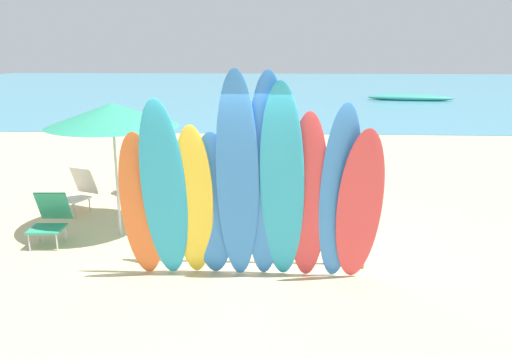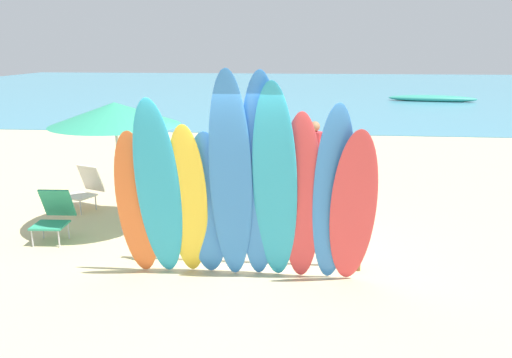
# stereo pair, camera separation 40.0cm
# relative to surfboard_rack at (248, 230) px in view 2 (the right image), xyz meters

# --- Properties ---
(ground) EXTENTS (60.00, 60.00, 0.00)m
(ground) POSITION_rel_surfboard_rack_xyz_m (0.00, 14.00, -0.53)
(ground) COLOR #D3BC8C
(ocean_water) EXTENTS (60.00, 40.00, 0.02)m
(ocean_water) POSITION_rel_surfboard_rack_xyz_m (0.00, 31.27, -0.52)
(ocean_water) COLOR teal
(ocean_water) RESTS_ON ground
(surfboard_rack) EXTENTS (3.20, 0.07, 0.67)m
(surfboard_rack) POSITION_rel_surfboard_rack_xyz_m (0.00, 0.00, 0.00)
(surfboard_rack) COLOR brown
(surfboard_rack) RESTS_ON ground
(surfboard_orange_0) EXTENTS (0.56, 0.47, 2.04)m
(surfboard_orange_0) POSITION_rel_surfboard_rack_xyz_m (-1.41, -0.48, 0.48)
(surfboard_orange_0) COLOR orange
(surfboard_orange_0) RESTS_ON ground
(surfboard_teal_1) EXTENTS (0.58, 0.76, 2.47)m
(surfboard_teal_1) POSITION_rel_surfboard_rack_xyz_m (-1.07, -0.60, 0.70)
(surfboard_teal_1) COLOR #289EC6
(surfboard_teal_1) RESTS_ON ground
(surfboard_yellow_2) EXTENTS (0.57, 0.72, 2.15)m
(surfboard_yellow_2) POSITION_rel_surfboard_rack_xyz_m (-0.72, -0.51, 0.54)
(surfboard_yellow_2) COLOR yellow
(surfboard_yellow_2) RESTS_ON ground
(surfboard_blue_3) EXTENTS (0.58, 0.51, 2.04)m
(surfboard_blue_3) POSITION_rel_surfboard_rack_xyz_m (-0.48, -0.43, 0.48)
(surfboard_blue_3) COLOR #337AD1
(surfboard_blue_3) RESTS_ON ground
(surfboard_blue_4) EXTENTS (0.54, 0.72, 2.80)m
(surfboard_blue_4) POSITION_rel_surfboard_rack_xyz_m (-0.14, -0.59, 0.87)
(surfboard_blue_4) COLOR #337AD1
(surfboard_blue_4) RESTS_ON ground
(surfboard_blue_5) EXTENTS (0.59, 0.70, 2.79)m
(surfboard_blue_5) POSITION_rel_surfboard_rack_xyz_m (0.21, -0.51, 0.86)
(surfboard_blue_5) COLOR #337AD1
(surfboard_blue_5) RESTS_ON ground
(surfboard_teal_6) EXTENTS (0.63, 0.82, 2.68)m
(surfboard_teal_6) POSITION_rel_surfboard_rack_xyz_m (0.41, -0.58, 0.80)
(surfboard_teal_6) COLOR #289EC6
(surfboard_teal_6) RESTS_ON ground
(surfboard_red_7) EXTENTS (0.53, 0.59, 2.31)m
(surfboard_red_7) POSITION_rel_surfboard_rack_xyz_m (0.74, -0.50, 0.62)
(surfboard_red_7) COLOR #D13D42
(surfboard_red_7) RESTS_ON ground
(surfboard_blue_8) EXTENTS (0.54, 0.69, 2.42)m
(surfboard_blue_8) POSITION_rel_surfboard_rack_xyz_m (1.13, -0.54, 0.68)
(surfboard_blue_8) COLOR #337AD1
(surfboard_blue_8) RESTS_ON ground
(surfboard_red_9) EXTENTS (0.62, 0.71, 2.13)m
(surfboard_red_9) POSITION_rel_surfboard_rack_xyz_m (1.38, -0.57, 0.53)
(surfboard_red_9) COLOR #D13D42
(surfboard_red_9) RESTS_ON ground
(beachgoer_near_rack) EXTENTS (0.49, 0.39, 1.55)m
(beachgoer_near_rack) POSITION_rel_surfboard_rack_xyz_m (0.94, 3.75, 0.36)
(beachgoer_near_rack) COLOR #9E704C
(beachgoer_near_rack) RESTS_ON ground
(beachgoer_strolling) EXTENTS (0.42, 0.52, 1.62)m
(beachgoer_strolling) POSITION_rel_surfboard_rack_xyz_m (-2.39, 3.26, 0.40)
(beachgoer_strolling) COLOR #9E704C
(beachgoer_strolling) RESTS_ON ground
(beach_chair_red) EXTENTS (0.54, 0.73, 0.81)m
(beach_chair_red) POSITION_rel_surfboard_rack_xyz_m (-3.22, 0.75, -0.11)
(beach_chair_red) COLOR #B7B7BC
(beach_chair_red) RESTS_ON ground
(beach_chair_blue) EXTENTS (0.71, 0.79, 0.83)m
(beach_chair_blue) POSITION_rel_surfboard_rack_xyz_m (-3.38, 2.34, -0.10)
(beach_chair_blue) COLOR #B7B7BC
(beach_chair_blue) RESTS_ON ground
(beach_umbrella) EXTENTS (2.07, 2.07, 2.17)m
(beach_umbrella) POSITION_rel_surfboard_rack_xyz_m (-2.25, 1.15, 1.45)
(beach_umbrella) COLOR silver
(beach_umbrella) RESTS_ON ground
(distant_boat) EXTENTS (4.80, 1.54, 0.38)m
(distant_boat) POSITION_rel_surfboard_rack_xyz_m (7.65, 23.03, -0.36)
(distant_boat) COLOR teal
(distant_boat) RESTS_ON ground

